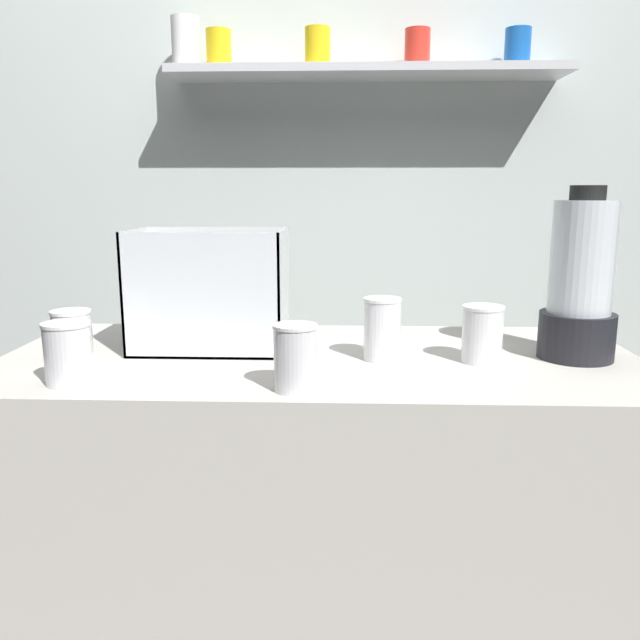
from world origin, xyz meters
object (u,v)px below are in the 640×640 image
object	(u,v)px
juice_cup_mango_far_right	(482,337)
juice_cup_pomegranate_right	(382,333)
juice_cup_mango_middle	(295,361)
juice_cup_orange_far_left	(72,337)
blender_pitcher	(580,287)
carrot_display_bin	(209,312)
juice_cup_mango_left	(68,357)

from	to	relation	value
juice_cup_mango_far_right	juice_cup_pomegranate_right	bearing A→B (deg)	176.81
juice_cup_mango_middle	juice_cup_orange_far_left	bearing A→B (deg)	158.11
blender_pitcher	juice_cup_pomegranate_right	world-z (taller)	blender_pitcher
carrot_display_bin	juice_cup_mango_left	size ratio (longest dim) A/B	2.91
carrot_display_bin	juice_cup_mango_left	xyz separation A→B (m)	(-0.21, -0.29, -0.03)
juice_cup_mango_middle	juice_cup_mango_far_right	distance (m)	0.43
juice_cup_orange_far_left	juice_cup_mango_far_right	size ratio (longest dim) A/B	0.89
carrot_display_bin	juice_cup_mango_middle	world-z (taller)	carrot_display_bin
juice_cup_orange_far_left	juice_cup_mango_left	xyz separation A→B (m)	(0.07, -0.17, 0.00)
juice_cup_mango_far_right	juice_cup_mango_left	bearing A→B (deg)	-167.11
blender_pitcher	juice_cup_orange_far_left	distance (m)	1.09
blender_pitcher	juice_cup_mango_left	xyz separation A→B (m)	(-1.02, -0.23, -0.11)
blender_pitcher	juice_cup_pomegranate_right	xyz separation A→B (m)	(-0.42, -0.03, -0.10)
blender_pitcher	juice_cup_pomegranate_right	size ratio (longest dim) A/B	2.74
juice_cup_mango_far_right	juice_cup_mango_middle	bearing A→B (deg)	-150.96
juice_cup_mango_left	juice_cup_pomegranate_right	size ratio (longest dim) A/B	0.87
juice_cup_orange_far_left	juice_cup_mango_far_right	xyz separation A→B (m)	(0.87, 0.01, 0.01)
juice_cup_orange_far_left	juice_cup_pomegranate_right	world-z (taller)	juice_cup_pomegranate_right
blender_pitcher	juice_cup_mango_middle	size ratio (longest dim) A/B	3.00
carrot_display_bin	blender_pitcher	distance (m)	0.82
juice_cup_pomegranate_right	juice_cup_orange_far_left	bearing A→B (deg)	-177.97
juice_cup_mango_left	juice_cup_mango_far_right	bearing A→B (deg)	12.89
juice_cup_pomegranate_right	juice_cup_mango_middle	bearing A→B (deg)	-127.24
blender_pitcher	juice_cup_mango_left	distance (m)	1.05
blender_pitcher	juice_cup_orange_far_left	size ratio (longest dim) A/B	3.43
juice_cup_mango_middle	juice_cup_mango_far_right	bearing A→B (deg)	29.04
juice_cup_orange_far_left	juice_cup_pomegranate_right	size ratio (longest dim) A/B	0.80
juice_cup_mango_middle	carrot_display_bin	bearing A→B (deg)	125.42
juice_cup_orange_far_left	juice_cup_mango_middle	world-z (taller)	juice_cup_mango_middle
blender_pitcher	juice_cup_orange_far_left	xyz separation A→B (m)	(-1.08, -0.06, -0.11)
blender_pitcher	juice_cup_pomegranate_right	distance (m)	0.43
juice_cup_orange_far_left	juice_cup_pomegranate_right	xyz separation A→B (m)	(0.66, 0.02, 0.01)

